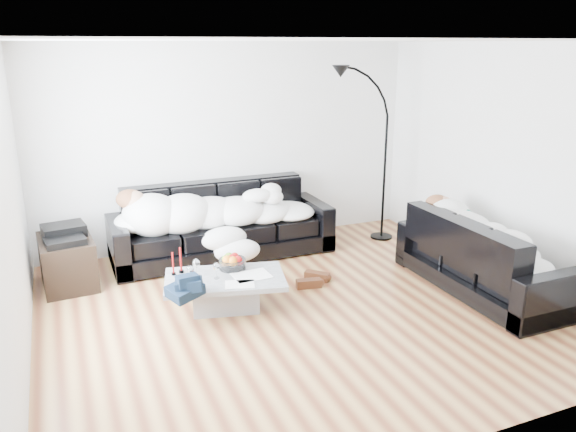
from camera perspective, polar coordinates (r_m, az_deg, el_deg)
name	(u,v)px	position (r m, az deg, el deg)	size (l,w,h in m)	color
ground	(299,309)	(5.77, 1.17, -9.40)	(5.00, 5.00, 0.00)	brown
wall_back	(230,146)	(7.38, -5.92, 7.09)	(5.00, 0.02, 2.60)	silver
wall_left	(8,214)	(4.90, -26.56, 0.19)	(0.02, 4.50, 2.60)	silver
wall_right	(506,163)	(6.71, 21.24, 5.01)	(0.02, 4.50, 2.60)	silver
ceiling	(301,40)	(5.16, 1.35, 17.41)	(5.00, 5.00, 0.00)	white
sofa_back	(222,222)	(7.06, -6.72, -0.57)	(2.72, 0.94, 0.89)	black
sofa_right	(484,254)	(6.39, 19.27, -3.69)	(2.03, 0.87, 0.82)	black
sleeper_back	(223,207)	(6.95, -6.66, 0.93)	(2.30, 0.80, 0.46)	white
sleeper_right	(486,235)	(6.31, 19.46, -1.81)	(1.74, 0.73, 0.42)	white
teal_cushion	(445,212)	(6.70, 15.62, 0.41)	(0.36, 0.30, 0.20)	#0E6753
coffee_table	(225,293)	(5.73, -6.38, -7.77)	(1.18, 0.69, 0.34)	#939699
fruit_bowl	(232,261)	(5.83, -5.67, -4.56)	(0.28, 0.28, 0.17)	white
wine_glass_a	(196,267)	(5.70, -9.28, -5.18)	(0.07, 0.07, 0.17)	white
wine_glass_b	(191,274)	(5.56, -9.85, -5.85)	(0.07, 0.07, 0.17)	white
wine_glass_c	(216,271)	(5.61, -7.28, -5.53)	(0.07, 0.07, 0.16)	white
candle_left	(173,264)	(5.75, -11.60, -4.80)	(0.04, 0.04, 0.24)	maroon
candle_right	(181,260)	(5.78, -10.85, -4.44)	(0.05, 0.05, 0.27)	maroon
newspaper_a	(252,275)	(5.66, -3.72, -6.03)	(0.37, 0.28, 0.01)	silver
newspaper_b	(240,284)	(5.47, -4.92, -6.90)	(0.28, 0.20, 0.01)	silver
navy_jacket	(184,280)	(5.25, -10.57, -6.39)	(0.32, 0.27, 0.16)	black
shoes	(313,280)	(6.31, 2.52, -6.46)	(0.47, 0.34, 0.11)	#472311
av_cabinet	(68,262)	(6.66, -21.49, -4.36)	(0.54, 0.79, 0.54)	black
stereo	(64,233)	(6.55, -21.80, -1.61)	(0.44, 0.34, 0.13)	black
floor_lamp	(385,165)	(7.62, 9.82, 5.13)	(0.75, 0.30, 2.05)	black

